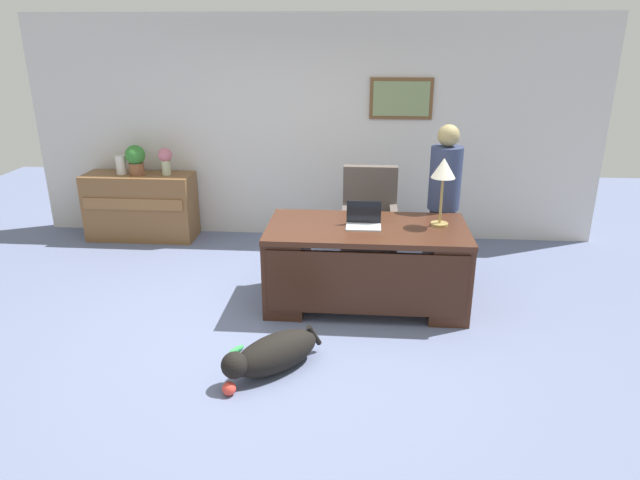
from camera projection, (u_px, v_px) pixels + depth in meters
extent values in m
plane|color=slate|center=(285.00, 330.00, 5.00)|extent=(12.00, 12.00, 0.00)
cube|color=silver|center=(312.00, 129.00, 6.96)|extent=(7.00, 0.12, 2.70)
cube|color=brown|center=(401.00, 99.00, 6.68)|extent=(0.74, 0.03, 0.48)
cube|color=gray|center=(401.00, 99.00, 6.66)|extent=(0.66, 0.01, 0.40)
cube|color=#422316|center=(367.00, 229.00, 5.24)|extent=(1.86, 0.95, 0.05)
cube|color=#422316|center=(288.00, 265.00, 5.44)|extent=(0.36, 0.89, 0.74)
cube|color=#422316|center=(446.00, 270.00, 5.32)|extent=(0.36, 0.89, 0.74)
cube|color=#381E13|center=(366.00, 284.00, 4.95)|extent=(1.76, 0.04, 0.59)
cube|color=brown|center=(141.00, 206.00, 7.12)|extent=(1.34, 0.48, 0.83)
cube|color=brown|center=(133.00, 204.00, 6.85)|extent=(1.24, 0.02, 0.14)
cube|color=#564C47|center=(369.00, 235.00, 6.25)|extent=(0.60, 0.58, 0.18)
cylinder|color=black|center=(368.00, 254.00, 6.33)|extent=(0.10, 0.10, 0.28)
cylinder|color=black|center=(368.00, 264.00, 6.37)|extent=(0.52, 0.52, 0.05)
cube|color=#564C47|center=(370.00, 194.00, 6.33)|extent=(0.60, 0.12, 0.63)
cube|color=#564C47|center=(346.00, 217.00, 6.20)|extent=(0.08, 0.50, 0.22)
cube|color=#564C47|center=(393.00, 218.00, 6.16)|extent=(0.08, 0.50, 0.22)
cylinder|color=#262323|center=(440.00, 244.00, 5.91)|extent=(0.26, 0.26, 0.79)
cylinder|color=navy|center=(445.00, 178.00, 5.66)|extent=(0.32, 0.32, 0.63)
sphere|color=#9F8D5C|center=(449.00, 136.00, 5.52)|extent=(0.22, 0.22, 0.22)
ellipsoid|color=black|center=(276.00, 353.00, 4.37)|extent=(0.75, 0.73, 0.30)
sphere|color=black|center=(234.00, 365.00, 4.13)|extent=(0.20, 0.20, 0.20)
cylinder|color=black|center=(314.00, 335.00, 4.58)|extent=(0.14, 0.13, 0.21)
cube|color=#B2B5BA|center=(363.00, 227.00, 5.19)|extent=(0.32, 0.22, 0.01)
cube|color=black|center=(364.00, 212.00, 5.25)|extent=(0.32, 0.01, 0.21)
cylinder|color=#9E8447|center=(439.00, 224.00, 5.26)|extent=(0.16, 0.16, 0.02)
cylinder|color=#9E8447|center=(441.00, 201.00, 5.18)|extent=(0.02, 0.02, 0.43)
cone|color=silver|center=(444.00, 168.00, 5.07)|extent=(0.22, 0.22, 0.18)
cylinder|color=#B7BE96|center=(166.00, 168.00, 6.92)|extent=(0.11, 0.11, 0.18)
sphere|color=#C26D7E|center=(165.00, 155.00, 6.86)|extent=(0.17, 0.17, 0.17)
cylinder|color=silver|center=(121.00, 165.00, 6.95)|extent=(0.12, 0.12, 0.22)
cylinder|color=brown|center=(137.00, 169.00, 6.95)|extent=(0.18, 0.18, 0.14)
sphere|color=#367F33|center=(135.00, 155.00, 6.89)|extent=(0.24, 0.24, 0.24)
sphere|color=#E53F33|center=(229.00, 389.00, 4.09)|extent=(0.10, 0.10, 0.10)
ellipsoid|color=green|center=(236.00, 350.00, 4.64)|extent=(0.13, 0.17, 0.05)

